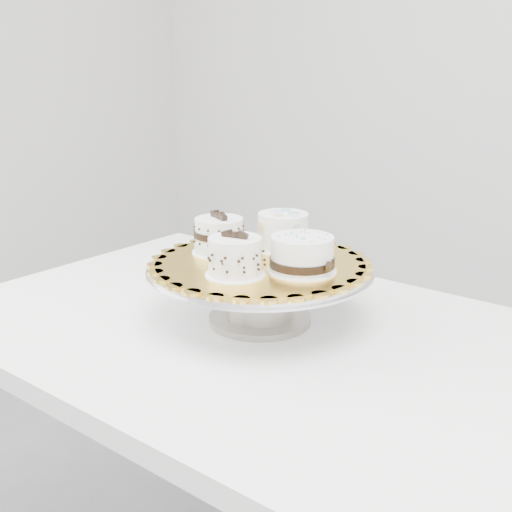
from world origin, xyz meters
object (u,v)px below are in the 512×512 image
Objects in this scene: table at (252,368)px; cake_swirl at (235,258)px; cake_stand at (260,283)px; cake_banded at (219,237)px; cake_board at (260,263)px; cake_ribbon at (303,255)px; cake_dots at (283,231)px.

cake_swirl is (0.01, -0.07, 0.23)m from table.
cake_stand is 3.42× the size of cake_banded.
cake_swirl is 0.14m from cake_banded.
cake_board is 0.10m from cake_banded.
cake_dots is at bearing 115.53° from cake_ribbon.
table is at bearing -97.05° from cake_stand.
cake_ribbon is (0.10, -0.10, -0.01)m from cake_dots.
cake_banded is (-0.09, 0.00, 0.03)m from cake_board.
cake_ribbon is (0.19, -0.01, -0.00)m from cake_banded.
cake_stand is 0.04m from cake_board.
cake_banded reaches higher than cake_board.
cake_board is at bearing 86.58° from table.
cake_banded is at bearing 178.07° from cake_board.
cake_banded is 0.12m from cake_dots.
cake_swirl reaches higher than cake_ribbon.
table is 10.09× the size of cake_dots.
cake_dots is at bearing 96.12° from cake_stand.
cake_swirl is (0.01, -0.09, 0.03)m from cake_board.
cake_swirl is at bearing -83.88° from cake_board.
cake_banded is at bearing 178.07° from cake_stand.
cake_board is at bearing -79.61° from cake_dots.
cake_swirl is at bearing -83.88° from cake_stand.
cake_board is at bearing 90.00° from cake_stand.
cake_ribbon is (0.08, 0.08, -0.00)m from cake_swirl.
cake_ribbon reaches higher than cake_board.
cake_swirl is at bearing -15.72° from cake_banded.
cake_swirl is 0.85× the size of cake_banded.
cake_board is 0.10m from cake_ribbon.
cake_ribbon reaches higher than cake_stand.
cake_ribbon is (0.09, 0.02, 0.23)m from table.
cake_banded is 0.19m from cake_ribbon.
cake_dots is (-0.01, 0.09, 0.04)m from cake_board.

